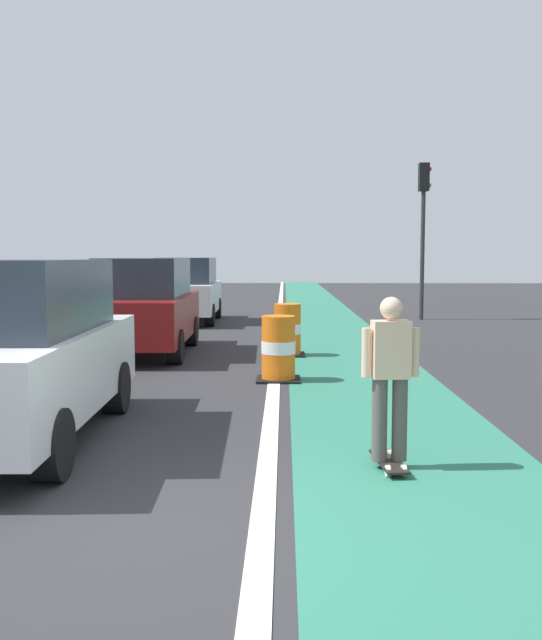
% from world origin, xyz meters
% --- Properties ---
extents(ground_plane, '(100.00, 100.00, 0.00)m').
position_xyz_m(ground_plane, '(0.00, 0.00, 0.00)').
color(ground_plane, '#2D2D30').
extents(bike_lane_strip, '(2.50, 80.00, 0.01)m').
position_xyz_m(bike_lane_strip, '(2.40, 12.00, 0.00)').
color(bike_lane_strip, '#2D755B').
rests_on(bike_lane_strip, ground).
extents(lane_divider_stripe, '(0.20, 80.00, 0.01)m').
position_xyz_m(lane_divider_stripe, '(0.90, 12.00, 0.01)').
color(lane_divider_stripe, silver).
rests_on(lane_divider_stripe, ground).
extents(skateboarder_on_lane, '(0.57, 0.82, 1.69)m').
position_xyz_m(skateboarder_on_lane, '(2.10, 1.56, 0.91)').
color(skateboarder_on_lane, black).
rests_on(skateboarder_on_lane, ground).
extents(parked_suv_nearest, '(2.03, 4.65, 2.04)m').
position_xyz_m(parked_suv_nearest, '(-1.95, 2.51, 1.04)').
color(parked_suv_nearest, silver).
rests_on(parked_suv_nearest, ground).
extents(parked_suv_second, '(2.01, 4.65, 2.04)m').
position_xyz_m(parked_suv_second, '(-1.89, 9.60, 1.04)').
color(parked_suv_second, maroon).
rests_on(parked_suv_second, ground).
extents(parked_suv_third, '(2.01, 4.64, 2.04)m').
position_xyz_m(parked_suv_third, '(-2.00, 16.94, 1.04)').
color(parked_suv_third, silver).
rests_on(parked_suv_third, ground).
extents(traffic_barrel_front, '(0.73, 0.73, 1.09)m').
position_xyz_m(traffic_barrel_front, '(0.97, 6.44, 0.53)').
color(traffic_barrel_front, orange).
rests_on(traffic_barrel_front, ground).
extents(traffic_barrel_mid, '(0.73, 0.73, 1.09)m').
position_xyz_m(traffic_barrel_mid, '(1.14, 9.43, 0.53)').
color(traffic_barrel_mid, orange).
rests_on(traffic_barrel_mid, ground).
extents(traffic_light_corner, '(0.41, 0.32, 5.10)m').
position_xyz_m(traffic_light_corner, '(5.61, 17.98, 3.50)').
color(traffic_light_corner, '#2D2D2D').
rests_on(traffic_light_corner, ground).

